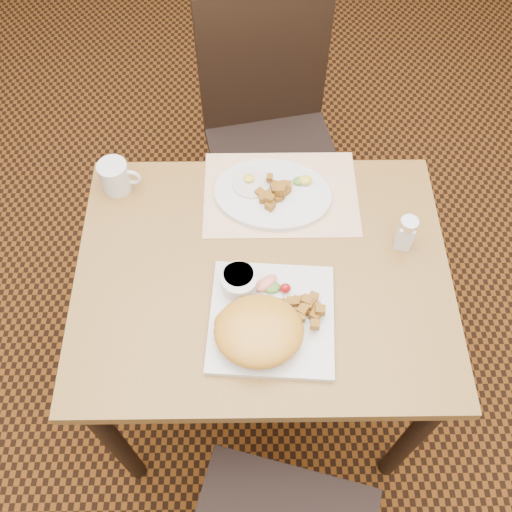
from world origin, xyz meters
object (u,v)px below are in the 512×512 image
object	(u,v)px
table	(262,294)
plate_oval	(273,194)
plate_square	(272,319)
coffee_mug	(116,177)
salt_shaker	(406,233)
chair_far	(270,126)

from	to	relation	value
table	plate_oval	distance (m)	0.26
plate_square	coffee_mug	world-z (taller)	coffee_mug
plate_oval	salt_shaker	distance (m)	0.35
table	salt_shaker	size ratio (longest dim) A/B	9.00
table	salt_shaker	distance (m)	0.39
chair_far	plate_oval	size ratio (longest dim) A/B	3.19
table	coffee_mug	xyz separation A→B (m)	(-0.37, 0.26, 0.15)
chair_far	plate_oval	bearing A→B (deg)	77.90
table	plate_square	size ratio (longest dim) A/B	3.21
coffee_mug	plate_square	bearing A→B (deg)	-44.87
chair_far	plate_square	bearing A→B (deg)	77.54
coffee_mug	salt_shaker	bearing A→B (deg)	-14.74
table	plate_oval	xyz separation A→B (m)	(0.03, 0.23, 0.12)
plate_square	plate_oval	xyz separation A→B (m)	(0.01, 0.35, 0.00)
table	chair_far	distance (m)	0.70
coffee_mug	chair_far	bearing A→B (deg)	45.76
plate_square	salt_shaker	xyz separation A→B (m)	(0.33, 0.20, 0.04)
table	chair_far	xyz separation A→B (m)	(0.04, 0.69, -0.10)
chair_far	coffee_mug	xyz separation A→B (m)	(-0.41, -0.42, 0.25)
chair_far	salt_shaker	world-z (taller)	chair_far
plate_oval	coffee_mug	bearing A→B (deg)	174.78
table	chair_far	world-z (taller)	chair_far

